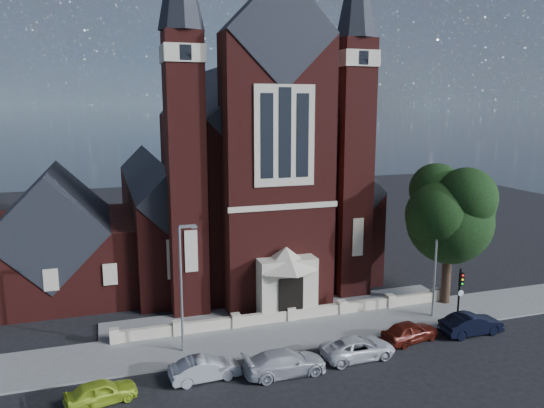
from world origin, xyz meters
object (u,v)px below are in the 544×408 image
Objects in this scene: car_silver_a at (205,369)px; car_silver_b at (285,363)px; church at (233,177)px; car_dark_red at (410,331)px; car_white_suv at (358,348)px; parish_hall at (56,245)px; street_lamp_right at (437,256)px; car_navy at (471,324)px; street_lamp_left at (182,281)px; traffic_signal at (460,289)px; street_tree at (454,216)px; car_lime_van at (101,392)px.

car_silver_b reaches higher than car_silver_a.
church reaches higher than car_dark_red.
parish_hall is at bearing 43.28° from car_white_suv.
street_lamp_right is 9.86m from car_white_suv.
car_silver_b is 13.67m from car_navy.
car_dark_red is at bearing -78.26° from car_white_suv.
street_lamp_right is 1.77× the size of car_white_suv.
street_lamp_left reaches higher than traffic_signal.
church is 8.07× the size of car_navy.
street_tree is at bearing -69.09° from car_silver_b.
car_lime_van is 5.58m from car_silver_a.
car_lime_van is 19.13m from car_dark_red.
street_tree is 21.58m from car_silver_a.
car_silver_b is 4.89m from car_white_suv.
car_silver_a is (5.53, 0.70, 0.03)m from car_lime_van.
car_silver_a is at bearing 78.92° from car_silver_b.
traffic_signal is at bearing -115.95° from street_tree.
church is at bearing 126.17° from street_tree.
car_silver_b reaches higher than car_dark_red.
car_white_suv is at bearing -101.44° from car_lime_van.
church reaches higher than street_lamp_right.
traffic_signal is at bearing -59.99° from street_lamp_right.
street_tree is 2.71× the size of car_silver_a.
traffic_signal is (27.00, -15.57, -1.43)m from parish_hall.
parish_hall reaches higher than car_silver_a.
traffic_signal reaches higher than car_silver_b.
street_lamp_right is 1.68× the size of car_silver_b.
street_lamp_right reaches higher than car_silver_a.
street_tree reaches higher than car_silver_a.
street_tree is 20.71m from street_lamp_left.
church is at bearing 4.15° from car_dark_red.
church is 23.98m from car_dark_red.
street_tree is 13.60m from car_white_suv.
car_lime_van is 0.79× the size of car_white_suv.
car_navy is at bearing -98.79° from traffic_signal.
car_navy is (13.62, 1.20, 0.02)m from car_silver_b.
street_lamp_right is (-2.51, -1.71, -2.36)m from street_tree.
car_white_suv is 8.78m from car_navy.
church reaches higher than street_tree.
car_lime_van is at bearing -118.87° from church.
traffic_signal reaches higher than car_navy.
parish_hall is 2.82× the size of car_navy.
car_navy is at bearing -92.99° from car_silver_a.
traffic_signal is 0.92× the size of car_navy.
parish_hall is 31.27m from street_tree.
car_navy reaches higher than car_silver_a.
car_white_suv is (17.98, -17.98, -3.37)m from parish_hall.
street_lamp_right is 18.23m from car_silver_a.
church is 8.72× the size of traffic_signal.
street_tree reaches higher than parish_hall.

